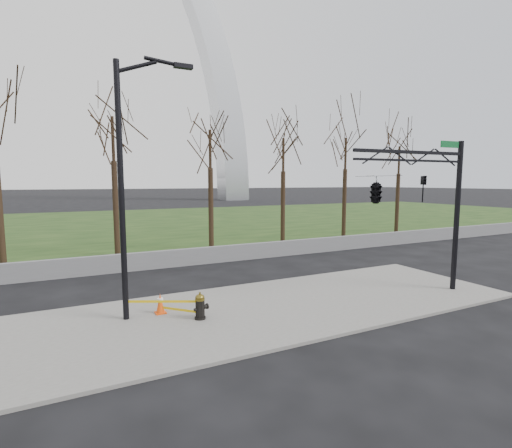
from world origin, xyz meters
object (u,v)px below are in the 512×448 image
traffic_cone (160,303)px  traffic_signal_mast (393,189)px  street_light (128,173)px  fire_hydrant (200,307)px

traffic_cone → traffic_signal_mast: (8.03, -2.13, 3.72)m
street_light → traffic_signal_mast: street_light is taller
fire_hydrant → traffic_signal_mast: (7.00, -1.06, 3.65)m
street_light → traffic_signal_mast: bearing=-12.2°
street_light → fire_hydrant: bearing=-27.4°
fire_hydrant → street_light: (-1.89, 1.02, 4.20)m
fire_hydrant → street_light: street_light is taller
fire_hydrant → street_light: size_ratio=0.10×
street_light → traffic_signal_mast: size_ratio=1.37×
traffic_cone → street_light: (-0.85, -0.04, 4.26)m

